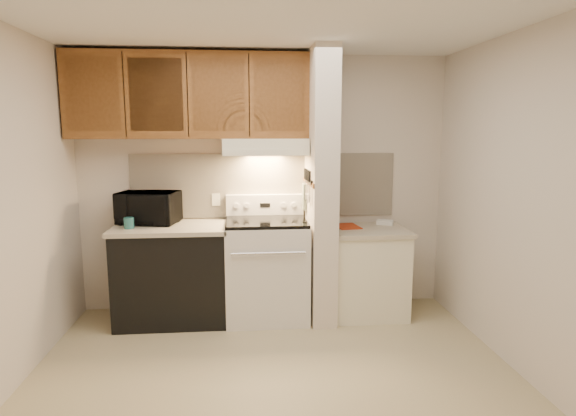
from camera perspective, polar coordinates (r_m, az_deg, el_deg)
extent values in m
plane|color=tan|center=(3.72, -1.58, -19.38)|extent=(3.60, 3.60, 0.00)
plane|color=white|center=(3.34, -1.79, 21.70)|extent=(3.60, 3.60, 0.00)
cube|color=beige|center=(4.79, -2.81, 2.89)|extent=(3.60, 2.50, 0.02)
cube|color=beige|center=(3.86, 26.07, 0.41)|extent=(0.02, 3.00, 2.50)
cube|color=#F3E4C9|center=(4.78, -2.80, 2.69)|extent=(2.60, 0.02, 0.63)
cube|color=silver|center=(4.61, -2.54, -7.40)|extent=(0.76, 0.65, 0.92)
cube|color=black|center=(4.29, -2.34, -8.10)|extent=(0.50, 0.01, 0.30)
cylinder|color=silver|center=(4.20, -2.33, -5.39)|extent=(0.65, 0.02, 0.02)
cube|color=black|center=(4.49, -2.59, -1.59)|extent=(0.74, 0.64, 0.03)
cube|color=silver|center=(4.76, -2.76, 0.41)|extent=(0.76, 0.08, 0.20)
cube|color=black|center=(4.71, -2.74, 0.33)|extent=(0.10, 0.01, 0.04)
cylinder|color=silver|center=(4.71, -6.14, 0.28)|extent=(0.05, 0.02, 0.05)
cylinder|color=silver|center=(4.71, -4.92, 0.30)|extent=(0.05, 0.02, 0.05)
cylinder|color=silver|center=(4.72, -0.55, 0.36)|extent=(0.05, 0.02, 0.05)
cylinder|color=silver|center=(4.73, 0.65, 0.38)|extent=(0.05, 0.02, 0.05)
cube|color=black|center=(4.67, -13.50, -7.75)|extent=(1.00, 0.63, 0.87)
cube|color=#B8AD95|center=(4.56, -13.71, -2.27)|extent=(1.04, 0.67, 0.04)
cube|color=black|center=(4.76, -14.07, -1.47)|extent=(0.24, 0.12, 0.02)
cylinder|color=#266565|center=(4.52, -18.33, -1.69)|extent=(0.11, 0.11, 0.10)
cube|color=#F1ECCC|center=(4.79, -8.53, 0.98)|extent=(0.08, 0.01, 0.12)
imported|color=black|center=(4.70, -16.20, 0.06)|extent=(0.60, 0.46, 0.30)
cube|color=beige|center=(4.49, 3.90, 2.46)|extent=(0.22, 0.70, 2.50)
cube|color=brown|center=(4.47, 2.44, 3.08)|extent=(0.01, 0.70, 0.04)
cube|color=black|center=(4.42, 2.45, 3.27)|extent=(0.02, 0.42, 0.04)
cube|color=silver|center=(4.28, 2.55, 1.72)|extent=(0.01, 0.03, 0.16)
cylinder|color=black|center=(4.25, 2.58, 3.71)|extent=(0.02, 0.02, 0.10)
cube|color=silver|center=(4.36, 2.40, 1.74)|extent=(0.01, 0.04, 0.18)
cylinder|color=black|center=(4.33, 2.44, 3.81)|extent=(0.02, 0.02, 0.10)
cube|color=silver|center=(4.42, 2.30, 1.71)|extent=(0.01, 0.04, 0.20)
cylinder|color=black|center=(4.43, 2.28, 3.93)|extent=(0.02, 0.02, 0.10)
cube|color=silver|center=(4.52, 2.13, 2.13)|extent=(0.01, 0.04, 0.16)
cylinder|color=black|center=(4.50, 2.15, 4.02)|extent=(0.02, 0.02, 0.10)
cube|color=silver|center=(4.57, 2.05, 2.09)|extent=(0.01, 0.04, 0.18)
cylinder|color=black|center=(4.58, 2.03, 4.11)|extent=(0.02, 0.02, 0.10)
cube|color=slate|center=(4.66, 1.95, 1.34)|extent=(0.03, 0.11, 0.25)
cube|color=#F1ECCC|center=(4.76, 9.31, -7.66)|extent=(0.70, 0.60, 0.81)
cube|color=#B8AD95|center=(4.66, 9.45, -2.65)|extent=(0.74, 0.64, 0.04)
cube|color=#A83212|center=(4.70, 7.03, -2.16)|extent=(0.25, 0.31, 0.01)
cube|color=white|center=(4.88, 11.43, -1.68)|extent=(0.19, 0.16, 0.04)
cube|color=#F1ECCC|center=(4.54, -2.72, 7.29)|extent=(0.78, 0.44, 0.15)
cube|color=#F1ECCC|center=(4.33, -2.60, 6.60)|extent=(0.78, 0.04, 0.06)
cube|color=brown|center=(4.62, -11.61, 12.86)|extent=(2.18, 0.33, 0.77)
cube|color=brown|center=(4.62, -22.20, 12.37)|extent=(0.46, 0.01, 0.63)
cube|color=black|center=(4.55, -18.84, 12.61)|extent=(0.01, 0.01, 0.73)
cube|color=brown|center=(4.50, -15.37, 12.82)|extent=(0.46, 0.01, 0.63)
cube|color=black|center=(4.46, -11.84, 12.98)|extent=(0.01, 0.01, 0.73)
cube|color=brown|center=(4.44, -8.24, 13.10)|extent=(0.46, 0.01, 0.63)
cube|color=black|center=(4.43, -4.63, 13.17)|extent=(0.01, 0.01, 0.73)
cube|color=brown|center=(4.44, -1.02, 13.19)|extent=(0.46, 0.01, 0.63)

